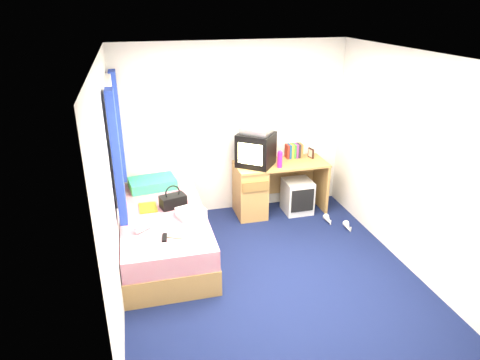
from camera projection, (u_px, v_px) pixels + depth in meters
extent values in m
plane|color=#0C1438|center=(268.00, 271.00, 4.90)|extent=(3.40, 3.40, 0.00)
plane|color=white|center=(275.00, 55.00, 3.96)|extent=(3.40, 3.40, 0.00)
plane|color=silver|center=(233.00, 130.00, 5.95)|extent=(3.20, 0.00, 3.20)
plane|color=silver|center=(348.00, 266.00, 2.91)|extent=(3.20, 0.00, 3.20)
plane|color=silver|center=(111.00, 190.00, 4.07)|extent=(0.00, 3.40, 3.40)
plane|color=silver|center=(407.00, 161.00, 4.79)|extent=(0.00, 3.40, 3.40)
cube|color=#B2864A|center=(165.00, 241.00, 5.22)|extent=(1.00, 2.00, 0.30)
cube|color=olive|center=(211.00, 253.00, 4.97)|extent=(0.02, 0.70, 0.18)
cube|color=silver|center=(164.00, 222.00, 5.11)|extent=(0.98, 1.98, 0.24)
cube|color=teal|center=(153.00, 183.00, 5.72)|extent=(0.65, 0.46, 0.13)
cube|color=#B2864A|center=(281.00, 164.00, 6.02)|extent=(1.30, 0.55, 0.03)
cube|color=#B2864A|center=(250.00, 191.00, 6.07)|extent=(0.40, 0.52, 0.72)
cube|color=#B2864A|center=(320.00, 184.00, 6.31)|extent=(0.04, 0.52, 0.72)
cube|color=#B2864A|center=(291.00, 175.00, 6.41)|extent=(0.78, 0.03, 0.55)
cube|color=silver|center=(297.00, 196.00, 6.20)|extent=(0.39, 0.39, 0.49)
cube|color=black|center=(256.00, 149.00, 5.86)|extent=(0.62, 0.62, 0.46)
cube|color=beige|center=(250.00, 154.00, 5.68)|extent=(0.28, 0.22, 0.28)
cube|color=#AEAEB0|center=(256.00, 131.00, 5.76)|extent=(0.48, 0.47, 0.07)
cube|color=maroon|center=(287.00, 151.00, 6.17)|extent=(0.03, 0.13, 0.20)
cube|color=navy|center=(289.00, 151.00, 6.18)|extent=(0.03, 0.13, 0.20)
cube|color=gold|center=(292.00, 151.00, 6.19)|extent=(0.03, 0.13, 0.20)
cube|color=#337F33|center=(294.00, 151.00, 6.20)|extent=(0.03, 0.13, 0.20)
cube|color=#7F337F|center=(296.00, 151.00, 6.20)|extent=(0.03, 0.13, 0.20)
cube|color=#262626|center=(298.00, 150.00, 6.21)|extent=(0.03, 0.13, 0.20)
cube|color=#B26633|center=(301.00, 150.00, 6.22)|extent=(0.03, 0.13, 0.20)
cube|color=black|center=(311.00, 153.00, 6.20)|extent=(0.05, 0.12, 0.14)
cylinder|color=#CB1C89|center=(280.00, 160.00, 5.82)|extent=(0.07, 0.07, 0.22)
cylinder|color=silver|center=(274.00, 155.00, 6.05)|extent=(0.06, 0.06, 0.18)
cube|color=black|center=(173.00, 201.00, 5.18)|extent=(0.34, 0.25, 0.15)
torus|color=black|center=(172.00, 193.00, 5.14)|extent=(0.18, 0.07, 0.19)
cube|color=white|center=(191.00, 212.00, 4.97)|extent=(0.36, 0.33, 0.10)
cube|color=yellow|center=(148.00, 208.00, 5.18)|extent=(0.22, 0.29, 0.01)
cylinder|color=silver|center=(143.00, 228.00, 4.67)|extent=(0.20, 0.18, 0.07)
cube|color=gold|center=(175.00, 237.00, 4.55)|extent=(0.22, 0.15, 0.01)
cube|color=black|center=(165.00, 237.00, 4.53)|extent=(0.07, 0.17, 0.02)
cube|color=silver|center=(112.00, 137.00, 4.78)|extent=(0.02, 0.90, 1.10)
cube|color=white|center=(107.00, 84.00, 4.55)|extent=(0.06, 1.06, 0.08)
cube|color=white|center=(119.00, 186.00, 5.01)|extent=(0.06, 1.06, 0.08)
cube|color=navy|center=(117.00, 159.00, 4.29)|extent=(0.08, 0.24, 1.40)
cube|color=navy|center=(118.00, 127.00, 5.34)|extent=(0.08, 0.24, 1.40)
cone|color=silver|center=(328.00, 220.00, 5.95)|extent=(0.12, 0.23, 0.09)
cone|color=silver|center=(348.00, 227.00, 5.77)|extent=(0.14, 0.23, 0.09)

